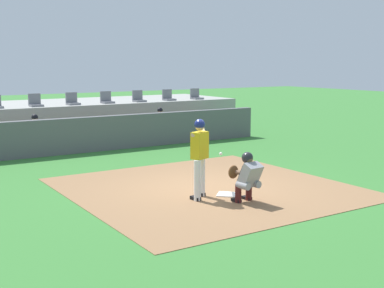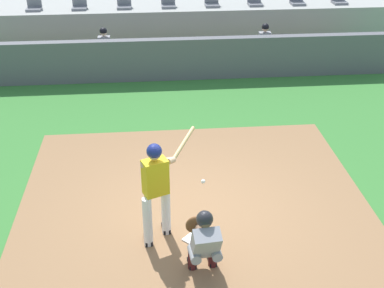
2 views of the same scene
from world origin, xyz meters
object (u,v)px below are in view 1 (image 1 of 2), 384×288
at_px(batter_at_plate, 200,153).
at_px(stadium_seat_3, 35,103).
at_px(stadium_seat_8, 196,96).
at_px(dugout_player_0, 37,133).
at_px(stadium_seat_6, 139,99).
at_px(home_plate, 227,194).
at_px(stadium_seat_4, 73,101).
at_px(catcher_crouched, 247,175).
at_px(dugout_player_1, 162,124).
at_px(stadium_seat_7, 168,97).
at_px(stadium_seat_5, 107,100).

height_order(batter_at_plate, stadium_seat_3, stadium_seat_3).
bearing_deg(stadium_seat_3, stadium_seat_8, 0.00).
bearing_deg(stadium_seat_3, dugout_player_0, -105.98).
xyz_separation_m(dugout_player_0, stadium_seat_6, (4.92, 2.03, 0.86)).
height_order(home_plate, stadium_seat_4, stadium_seat_4).
bearing_deg(stadium_seat_6, stadium_seat_4, 180.00).
distance_m(catcher_crouched, dugout_player_0, 9.10).
bearing_deg(stadium_seat_8, batter_at_plate, -122.70).
bearing_deg(stadium_seat_8, home_plate, -119.58).
height_order(batter_at_plate, dugout_player_0, batter_at_plate).
xyz_separation_m(catcher_crouched, dugout_player_0, (-2.00, 8.88, 0.06)).
bearing_deg(stadium_seat_4, batter_at_plate, -93.87).
height_order(dugout_player_1, stadium_seat_8, stadium_seat_8).
bearing_deg(stadium_seat_7, stadium_seat_8, 0.00).
bearing_deg(stadium_seat_6, batter_at_plate, -109.53).
bearing_deg(batter_at_plate, stadium_seat_3, 94.34).
relative_size(dugout_player_1, stadium_seat_5, 2.71).
relative_size(catcher_crouched, dugout_player_0, 1.15).
height_order(home_plate, dugout_player_0, dugout_player_0).
relative_size(home_plate, stadium_seat_8, 0.92).
bearing_deg(dugout_player_0, dugout_player_1, 0.00).
xyz_separation_m(stadium_seat_3, stadium_seat_5, (2.89, 0.00, 0.00)).
relative_size(home_plate, stadium_seat_6, 0.92).
distance_m(stadium_seat_5, stadium_seat_6, 1.44).
xyz_separation_m(home_plate, stadium_seat_6, (2.89, 10.18, 1.51)).
xyz_separation_m(stadium_seat_7, stadium_seat_8, (1.44, 0.00, 0.00)).
bearing_deg(stadium_seat_3, stadium_seat_5, 0.00).
relative_size(stadium_seat_6, stadium_seat_8, 1.00).
relative_size(home_plate, stadium_seat_5, 0.92).
xyz_separation_m(home_plate, stadium_seat_8, (5.78, 10.18, 1.51)).
relative_size(home_plate, dugout_player_1, 0.34).
bearing_deg(dugout_player_0, stadium_seat_3, 74.02).
xyz_separation_m(batter_at_plate, stadium_seat_8, (6.46, 10.06, 0.50)).
relative_size(stadium_seat_5, stadium_seat_8, 1.00).
height_order(home_plate, stadium_seat_5, stadium_seat_5).
relative_size(dugout_player_1, stadium_seat_6, 2.71).
relative_size(stadium_seat_4, stadium_seat_7, 1.00).
bearing_deg(stadium_seat_8, catcher_crouched, -118.00).
relative_size(catcher_crouched, stadium_seat_5, 3.11).
height_order(catcher_crouched, dugout_player_1, dugout_player_1).
height_order(catcher_crouched, dugout_player_0, dugout_player_0).
distance_m(batter_at_plate, stadium_seat_8, 11.97).
bearing_deg(home_plate, stadium_seat_7, 66.94).
height_order(stadium_seat_3, stadium_seat_5, same).
distance_m(dugout_player_0, stadium_seat_3, 2.28).
distance_m(stadium_seat_4, stadium_seat_6, 2.89).
height_order(catcher_crouched, stadium_seat_4, stadium_seat_4).
xyz_separation_m(batter_at_plate, dugout_player_1, (3.53, 8.03, -0.36)).
distance_m(dugout_player_0, dugout_player_1, 4.88).
bearing_deg(home_plate, catcher_crouched, -92.07).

